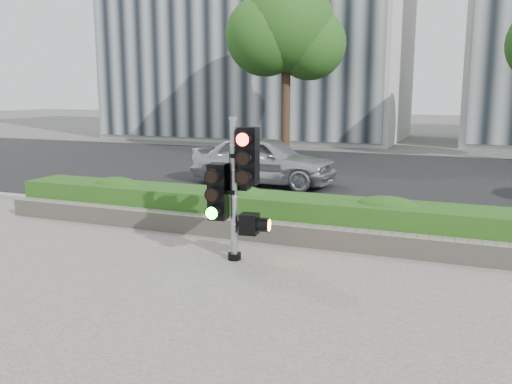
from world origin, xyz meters
TOP-DOWN VIEW (x-y plane):
  - ground at (0.00, 0.00)m, footprint 120.00×120.00m
  - sidewalk at (0.00, -2.50)m, footprint 16.00×11.00m
  - road at (0.00, 10.00)m, footprint 60.00×13.00m
  - curb at (0.00, 3.15)m, footprint 60.00×0.25m
  - stone_wall at (0.00, 1.90)m, footprint 12.00×0.32m
  - hedge at (0.00, 2.55)m, footprint 12.00×1.00m
  - building_left at (-9.00, 23.00)m, footprint 16.00×9.00m
  - tree_left at (-4.52, 14.56)m, footprint 4.61×4.03m
  - traffic_signal at (-0.48, 0.76)m, footprint 0.77×0.60m
  - car_silver at (-2.64, 7.35)m, footprint 4.07×1.71m

SIDE VIEW (x-z plane):
  - ground at x=0.00m, z-range 0.00..0.00m
  - road at x=0.00m, z-range 0.00..0.02m
  - sidewalk at x=0.00m, z-range 0.00..0.03m
  - curb at x=0.00m, z-range 0.00..0.12m
  - stone_wall at x=0.00m, z-range 0.03..0.37m
  - hedge at x=0.00m, z-range 0.03..0.71m
  - car_silver at x=-2.64m, z-range 0.02..1.40m
  - traffic_signal at x=-0.48m, z-range 0.14..2.32m
  - tree_left at x=-4.52m, z-range 1.37..8.72m
  - building_left at x=-9.00m, z-range 0.00..15.00m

